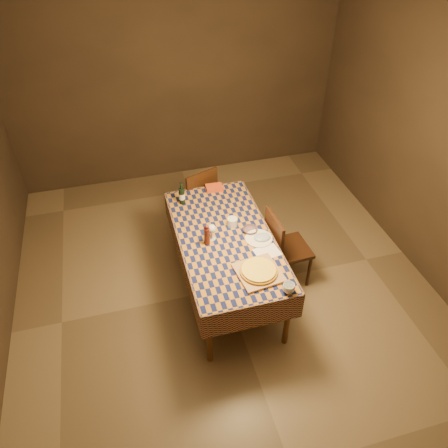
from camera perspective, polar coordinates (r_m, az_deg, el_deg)
The scene contains 16 objects.
room at distance 4.03m, azimuth 0.19°, elevation 4.49°, with size 5.00×5.10×2.70m.
dining_table at distance 4.44m, azimuth 0.17°, elevation -2.45°, with size 0.94×1.84×0.77m.
cutting_board at distance 4.02m, azimuth 4.53°, elevation -6.35°, with size 0.39×0.39×0.02m, color #B07F52.
pizza at distance 4.00m, azimuth 4.55°, elevation -6.06°, with size 0.36×0.36×0.03m.
pepper_mill at distance 4.24m, azimuth -2.24°, elevation -1.45°, with size 0.06×0.06×0.24m.
bowl at distance 4.44m, azimuth 3.43°, elevation -0.82°, with size 0.15×0.15×0.05m, color #5D444E.
wine_glass at distance 4.29m, azimuth -1.62°, elevation -0.68°, with size 0.10×0.10×0.18m.
wine_bottle at distance 4.79m, azimuth -5.52°, elevation 3.69°, with size 0.07×0.07×0.26m.
deli_tub at distance 4.50m, azimuth 1.10°, elevation 0.27°, with size 0.11×0.11×0.09m, color silver.
takeout_container at distance 5.03m, azimuth -1.28°, elevation 4.76°, with size 0.19×0.13×0.05m, color #CF431B.
white_plate at distance 4.37m, azimuth 4.55°, elevation -1.90°, with size 0.27×0.27×0.02m, color white.
tumbler at distance 3.88m, azimuth 8.44°, elevation -8.29°, with size 0.11×0.11×0.09m, color white.
flour_patch at distance 4.24m, azimuth 5.66°, elevation -3.66°, with size 0.24×0.18×0.00m, color white.
flour_bag at distance 4.36m, azimuth 5.01°, elevation -1.74°, with size 0.17×0.13×0.05m, color #9BABC7.
chair_far at distance 5.35m, azimuth -3.48°, elevation 3.60°, with size 0.54×0.55×0.93m.
chair_right at distance 4.70m, azimuth 7.64°, elevation -2.80°, with size 0.45×0.44×0.93m.
Camera 1 is at (-0.88, -3.17, 3.67)m, focal length 35.00 mm.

